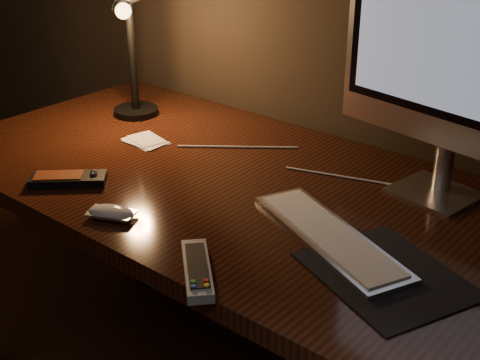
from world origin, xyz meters
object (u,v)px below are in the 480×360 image
Objects in this scene: keyboard at (329,236)px; desk_lamp at (126,17)px; monitor at (454,49)px; media_remote at (68,179)px; tv_remote at (197,269)px; mouse at (111,214)px; desk at (271,225)px.

keyboard is 0.94× the size of desk_lamp.
monitor is 0.86m from media_remote.
tv_remote is 0.38× the size of desk_lamp.
media_remote reaches higher than keyboard.
tv_remote is at bearing -32.39° from mouse.
desk_lamp is (-0.67, 0.45, 0.28)m from tv_remote.
media_remote is 0.48m from tv_remote.
keyboard is 2.45× the size of media_remote.
desk is 3.78× the size of desk_lamp.
desk is 0.33m from keyboard.
keyboard is at bearing -29.75° from desk_lamp.
tv_remote is (0.47, -0.08, -0.00)m from media_remote.
desk_lamp is (-0.52, 0.04, 0.41)m from desk.
tv_remote is at bearing -49.20° from desk_lamp.
desk_lamp reaches higher than keyboard.
monitor is 0.85m from desk_lamp.
mouse is at bearing -145.51° from tv_remote.
keyboard is 0.60m from media_remote.
tv_remote is at bearing -90.07° from keyboard.
desk_lamp is (-0.85, -0.10, -0.03)m from monitor.
media_remote reaches higher than mouse.
tv_remote is at bearing -98.48° from monitor.
monitor is 1.27× the size of desk_lamp.
mouse is at bearing -127.51° from keyboard.
media_remote is at bearing -134.72° from desk.
mouse is (-0.38, -0.21, 0.00)m from keyboard.
desk_lamp reaches higher than desk.
keyboard is at bearing -27.29° from media_remote.
monitor is at bearing 23.53° from desk.
monitor is 1.36× the size of keyboard.
keyboard is (0.26, -0.16, 0.14)m from desk.
desk_lamp is (-0.78, 0.20, 0.28)m from keyboard.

